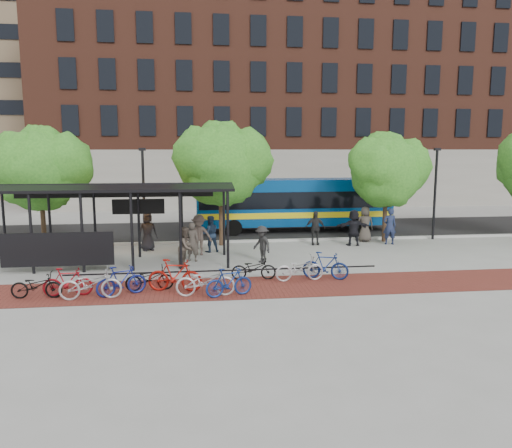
{
  "coord_description": "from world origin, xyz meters",
  "views": [
    {
      "loc": [
        -4.41,
        -22.78,
        5.09
      ],
      "look_at": [
        -1.55,
        0.07,
        1.6
      ],
      "focal_mm": 35.0,
      "sensor_mm": 36.0,
      "label": 1
    }
  ],
  "objects": [
    {
      "name": "building_brick",
      "position": [
        10.0,
        26.0,
        10.0
      ],
      "size": [
        55.0,
        14.0,
        20.0
      ],
      "primitive_type": "cube",
      "color": "brown",
      "rests_on": "ground"
    },
    {
      "name": "curb",
      "position": [
        0.0,
        4.0,
        0.06
      ],
      "size": [
        160.0,
        0.25,
        0.12
      ],
      "primitive_type": "cube",
      "color": "#B7B7B2",
      "rests_on": "ground"
    },
    {
      "name": "bike_8",
      "position": [
        -2.14,
        -3.92,
        0.46
      ],
      "size": [
        1.78,
        0.71,
        0.92
      ],
      "primitive_type": "imported",
      "rotation": [
        0.0,
        0.0,
        1.51
      ],
      "color": "black",
      "rests_on": "ground"
    },
    {
      "name": "bike_10",
      "position": [
        -0.4,
        -4.3,
        0.5
      ],
      "size": [
        1.95,
        0.8,
        1.0
      ],
      "primitive_type": "imported",
      "rotation": [
        0.0,
        0.0,
        1.64
      ],
      "color": "#B9B9BC",
      "rests_on": "ground"
    },
    {
      "name": "bike_3",
      "position": [
        -6.98,
        -5.46,
        0.53
      ],
      "size": [
        1.82,
        1.15,
        1.06
      ],
      "primitive_type": "imported",
      "rotation": [
        0.0,
        0.0,
        1.97
      ],
      "color": "navy",
      "rests_on": "ground"
    },
    {
      "name": "bike_5",
      "position": [
        -5.14,
        -5.17,
        0.59
      ],
      "size": [
        2.04,
        0.92,
        1.18
      ],
      "primitive_type": "imported",
      "rotation": [
        0.0,
        0.0,
        1.38
      ],
      "color": "#9C160E",
      "rests_on": "ground"
    },
    {
      "name": "pedestrian_6",
      "position": [
        4.91,
        3.37,
        0.97
      ],
      "size": [
        0.98,
        0.67,
        1.95
      ],
      "primitive_type": "imported",
      "rotation": [
        0.0,
        0.0,
        3.09
      ],
      "color": "#474039",
      "rests_on": "ground"
    },
    {
      "name": "pedestrian_0",
      "position": [
        -6.75,
        2.4,
        0.96
      ],
      "size": [
        1.09,
        0.9,
        1.93
      ],
      "primitive_type": "imported",
      "rotation": [
        0.0,
        0.0,
        0.35
      ],
      "color": "black",
      "rests_on": "ground"
    },
    {
      "name": "bike_6",
      "position": [
        -4.07,
        -5.89,
        0.54
      ],
      "size": [
        2.08,
        0.77,
        1.08
      ],
      "primitive_type": "imported",
      "rotation": [
        0.0,
        0.0,
        1.54
      ],
      "color": "#B4B4B6",
      "rests_on": "ground"
    },
    {
      "name": "pedestrian_1",
      "position": [
        -4.53,
        -0.34,
        0.9
      ],
      "size": [
        0.76,
        0.62,
        1.79
      ],
      "primitive_type": "imported",
      "rotation": [
        0.0,
        0.0,
        2.81
      ],
      "color": "#423C35",
      "rests_on": "ground"
    },
    {
      "name": "pedestrian_7",
      "position": [
        5.95,
        2.44,
        0.98
      ],
      "size": [
        0.75,
        0.53,
        1.97
      ],
      "primitive_type": "imported",
      "rotation": [
        0.0,
        0.0,
        3.06
      ],
      "color": "#1F2849",
      "rests_on": "ground"
    },
    {
      "name": "bike_11",
      "position": [
        0.67,
        -4.19,
        0.54
      ],
      "size": [
        1.87,
        1.14,
        1.09
      ],
      "primitive_type": "imported",
      "rotation": [
        0.0,
        0.0,
        1.2
      ],
      "color": "navy",
      "rests_on": "ground"
    },
    {
      "name": "bus_shelter",
      "position": [
        -8.13,
        -0.48,
        3.0
      ],
      "size": [
        10.6,
        3.07,
        3.6
      ],
      "color": "black",
      "rests_on": "ground"
    },
    {
      "name": "tree_c",
      "position": [
        6.09,
        3.35,
        4.05
      ],
      "size": [
        4.66,
        3.8,
        5.92
      ],
      "color": "#382619",
      "rests_on": "ground"
    },
    {
      "name": "tree_a",
      "position": [
        -11.91,
        3.35,
        4.24
      ],
      "size": [
        4.9,
        4.0,
        6.18
      ],
      "color": "#382619",
      "rests_on": "ground"
    },
    {
      "name": "pedestrian_5",
      "position": [
        3.94,
        2.36,
        0.95
      ],
      "size": [
        1.81,
        0.69,
        1.91
      ],
      "primitive_type": "imported",
      "rotation": [
        0.0,
        0.0,
        3.07
      ],
      "color": "black",
      "rests_on": "ground"
    },
    {
      "name": "pedestrian_9",
      "position": [
        -1.42,
        -1.02,
        0.84
      ],
      "size": [
        1.09,
        1.25,
        1.67
      ],
      "primitive_type": "imported",
      "rotation": [
        0.0,
        0.0,
        5.25
      ],
      "color": "#262626",
      "rests_on": "ground"
    },
    {
      "name": "pedestrian_3",
      "position": [
        -4.2,
        0.98,
        0.98
      ],
      "size": [
        1.34,
        0.87,
        1.96
      ],
      "primitive_type": "imported",
      "rotation": [
        0.0,
        0.0,
        -0.11
      ],
      "color": "#51433C",
      "rests_on": "ground"
    },
    {
      "name": "bike_7",
      "position": [
        -3.26,
        -6.03,
        0.51
      ],
      "size": [
        1.76,
        0.92,
        1.02
      ],
      "primitive_type": "imported",
      "rotation": [
        0.0,
        0.0,
        1.85
      ],
      "color": "navy",
      "rests_on": "ground"
    },
    {
      "name": "pedestrian_8",
      "position": [
        -4.8,
        -1.5,
        0.89
      ],
      "size": [
        0.95,
        1.06,
        1.78
      ],
      "primitive_type": "imported",
      "rotation": [
        0.0,
        0.0,
        1.18
      ],
      "color": "#4D4339",
      "rests_on": "ground"
    },
    {
      "name": "bike_4",
      "position": [
        -6.06,
        -4.94,
        0.45
      ],
      "size": [
        1.77,
        0.77,
        0.9
      ],
      "primitive_type": "imported",
      "rotation": [
        0.0,
        0.0,
        1.67
      ],
      "color": "black",
      "rests_on": "ground"
    },
    {
      "name": "brick_strip",
      "position": [
        -2.0,
        -5.0,
        0.0
      ],
      "size": [
        24.0,
        3.0,
        0.01
      ],
      "primitive_type": "cube",
      "color": "maroon",
      "rests_on": "ground"
    },
    {
      "name": "tree_b",
      "position": [
        -2.9,
        3.35,
        4.46
      ],
      "size": [
        5.15,
        4.2,
        6.47
      ],
      "color": "#382619",
      "rests_on": "ground"
    },
    {
      "name": "lamp_post_right",
      "position": [
        9.0,
        3.6,
        2.75
      ],
      "size": [
        0.35,
        0.2,
        5.12
      ],
      "color": "black",
      "rests_on": "ground"
    },
    {
      "name": "lamp_post_left",
      "position": [
        -7.0,
        3.6,
        2.75
      ],
      "size": [
        0.35,
        0.2,
        5.12
      ],
      "color": "black",
      "rests_on": "ground"
    },
    {
      "name": "ground",
      "position": [
        0.0,
        0.0,
        0.0
      ],
      "size": [
        160.0,
        160.0,
        0.0
      ],
      "primitive_type": "plane",
      "color": "#9E9E99",
      "rests_on": "ground"
    },
    {
      "name": "pedestrian_2",
      "position": [
        -3.65,
        1.62,
        0.91
      ],
      "size": [
        1.02,
        0.88,
        1.82
      ],
      "primitive_type": "imported",
      "rotation": [
        0.0,
        0.0,
        3.38
      ],
      "color": "#1B2A40",
      "rests_on": "ground"
    },
    {
      "name": "bus",
      "position": [
        1.71,
        7.42,
        1.85
      ],
      "size": [
        11.99,
        2.97,
        3.23
      ],
      "rotation": [
        0.0,
        0.0,
        0.01
      ],
      "color": "navy",
      "rests_on": "ground"
    },
    {
      "name": "asphalt_street",
      "position": [
        0.0,
        8.0,
        0.01
      ],
      "size": [
        160.0,
        8.0,
        0.01
      ],
      "primitive_type": "cube",
      "color": "black",
      "rests_on": "ground"
    },
    {
      "name": "bike_2",
      "position": [
        -7.95,
        -5.78,
        0.54
      ],
      "size": [
        2.12,
        0.87,
        1.09
      ],
      "primitive_type": "imported",
      "rotation": [
        0.0,
        0.0,
        1.64
      ],
      "color": "#A6A5A8",
      "rests_on": "ground"
    },
    {
      "name": "building_tower",
      "position": [
        -16.0,
        40.0,
        15.0
      ],
      "size": [
        22.0,
        22.0,
        30.0
      ],
      "primitive_type": "cube",
      "color": "#7A664C",
      "rests_on": "ground"
    },
    {
      "name": "bike_0",
      "position": [
        -9.81,
        -5.44,
        0.45
      ],
      "size": [
        1.76,
        0.69,
        0.91
      ],
      "primitive_type": "imported",
      "rotation": [
        0.0,
        0.0,
        1.52
      ],
      "color": "black",
      "rests_on": "ground"
    },
    {
      "name": "bike_rack_rail",
      "position": [
        -3.3,
        -4.1,
        0.0
      ],
      "size": [
        12.0,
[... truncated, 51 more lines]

